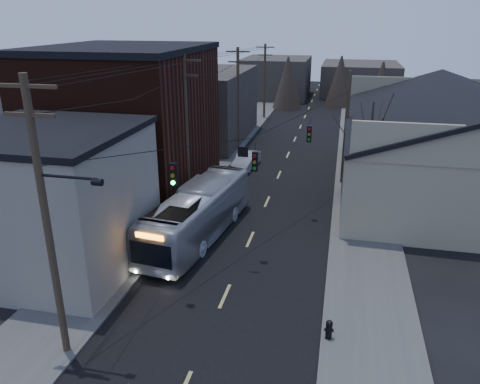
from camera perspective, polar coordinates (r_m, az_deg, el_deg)
The scene contains 14 objects.
road_surface at distance 41.95m, azimuth 5.53°, elevation 3.80°, with size 9.00×110.00×0.02m, color black.
sidewalk_left at distance 43.15m, azimuth -3.08°, elevation 4.42°, with size 4.00×110.00×0.12m, color #474744.
sidewalk_right at distance 41.72m, azimuth 14.44°, elevation 3.20°, with size 4.00×110.00×0.12m, color #474744.
building_clapboard at distance 24.86m, azimuth -21.91°, elevation -1.19°, with size 8.00×8.00×7.00m, color gray.
building_brick at distance 34.05m, azimuth -13.52°, elevation 8.03°, with size 10.00×12.00×10.00m, color black.
building_left_far at distance 48.80m, azimuth -4.72°, elevation 10.44°, with size 9.00×14.00×7.00m, color #37322C.
warehouse at distance 37.09m, azimuth 25.03°, elevation 3.99°, with size 16.16×20.60×7.73m.
building_far_left at distance 76.20m, azimuth 4.43°, elevation 13.75°, with size 10.00×12.00×6.00m, color #37322C.
building_far_right at distance 80.50m, azimuth 14.40°, elevation 13.20°, with size 12.00×14.00×5.00m, color #37322C.
bare_tree at distance 31.14m, azimuth 15.37°, elevation 4.04°, with size 0.40×0.40×7.20m, color black.
utility_lines at distance 35.64m, azimuth -0.43°, elevation 9.07°, with size 11.24×45.28×10.50m.
bus at distance 26.93m, azimuth -5.15°, elevation -2.62°, with size 2.54×10.86×3.02m, color #A7ACB3.
parked_car at distance 39.55m, azimuth 0.73°, elevation 3.88°, with size 1.46×4.20×1.38m, color #A6A9AE.
fire_hydrant at distance 19.54m, azimuth 10.80°, elevation -16.05°, with size 0.38×0.28×0.83m.
Camera 1 is at (4.67, -9.89, 12.13)m, focal length 35.00 mm.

